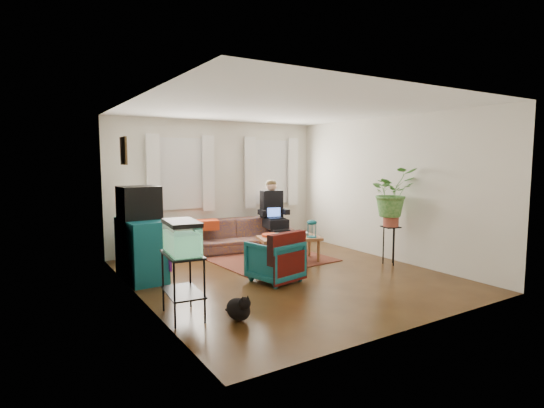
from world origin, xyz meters
TOP-DOWN VIEW (x-y plane):
  - floor at (0.00, 0.00)m, footprint 4.50×5.00m
  - ceiling at (0.00, 0.00)m, footprint 4.50×5.00m
  - wall_back at (0.00, 2.50)m, footprint 4.50×0.01m
  - wall_front at (0.00, -2.50)m, footprint 4.50×0.01m
  - wall_left at (-2.25, 0.00)m, footprint 0.01×5.00m
  - wall_right at (2.25, 0.00)m, footprint 0.01×5.00m
  - window_left at (-0.80, 2.48)m, footprint 1.08×0.04m
  - window_right at (1.25, 2.48)m, footprint 1.08×0.04m
  - curtains_left at (-0.80, 2.40)m, footprint 1.36×0.06m
  - curtains_right at (1.25, 2.40)m, footprint 1.36×0.06m
  - picture_frame at (-2.21, 0.85)m, footprint 0.04×0.32m
  - area_rug at (0.36, 0.97)m, footprint 2.11×1.73m
  - sofa at (0.21, 2.05)m, footprint 2.27×1.23m
  - seated_person at (0.97, 1.91)m, footprint 0.65×0.75m
  - side_table at (-1.65, 2.23)m, footprint 0.60×0.60m
  - table_lamp at (-1.65, 2.23)m, footprint 0.45×0.45m
  - dresser at (-1.99, 0.97)m, footprint 0.56×1.05m
  - crt_tv at (-1.97, 1.07)m, footprint 0.59×0.54m
  - aquarium_stand at (-2.00, -0.86)m, footprint 0.44×0.70m
  - aquarium at (-2.00, -0.86)m, footprint 0.39×0.64m
  - black_cat at (-1.51, -1.30)m, footprint 0.25×0.38m
  - armchair at (-0.31, -0.18)m, footprint 0.79×0.76m
  - serape_throw at (-0.25, -0.44)m, footprint 0.71×0.31m
  - coffee_table at (0.56, 0.72)m, footprint 1.21×0.87m
  - cup_a at (0.30, 0.70)m, footprint 0.15×0.15m
  - cup_b at (0.56, 0.54)m, footprint 0.12×0.12m
  - bowl at (0.88, 0.74)m, footprint 0.26×0.26m
  - snack_tray at (0.32, 0.95)m, footprint 0.41×0.41m
  - birdcage at (0.88, 0.48)m, footprint 0.22×0.22m
  - plant_stand at (1.95, -0.38)m, footprint 0.35×0.35m
  - potted_plant at (1.95, -0.38)m, footprint 0.91×0.83m

SIDE VIEW (x-z plane):
  - floor at x=0.00m, z-range -0.01..0.01m
  - area_rug at x=0.36m, z-range 0.00..0.01m
  - black_cat at x=-1.51m, z-range 0.00..0.32m
  - coffee_table at x=0.56m, z-range 0.00..0.45m
  - plant_stand at x=1.95m, z-range 0.00..0.67m
  - side_table at x=-1.65m, z-range 0.00..0.68m
  - armchair at x=-0.31m, z-range 0.00..0.69m
  - aquarium_stand at x=-2.00m, z-range 0.00..0.75m
  - sofa at x=0.21m, z-range 0.00..0.84m
  - dresser at x=-1.99m, z-range 0.00..0.93m
  - snack_tray at x=0.32m, z-range 0.45..0.49m
  - bowl at x=0.88m, z-range 0.45..0.50m
  - serape_throw at x=-0.25m, z-range 0.20..0.77m
  - cup_b at x=0.56m, z-range 0.45..0.54m
  - cup_a at x=0.30m, z-range 0.45..0.55m
  - birdcage at x=0.88m, z-range 0.45..0.76m
  - seated_person at x=0.97m, z-range 0.00..1.28m
  - aquarium at x=-2.00m, z-range 0.75..1.14m
  - table_lamp at x=-1.65m, z-range 0.66..1.29m
  - potted_plant at x=1.95m, z-range 0.71..1.56m
  - crt_tv at x=-1.97m, z-range 0.93..1.42m
  - wall_back at x=0.00m, z-range 0.00..2.60m
  - wall_front at x=0.00m, z-range 0.00..2.60m
  - wall_left at x=-2.25m, z-range 0.00..2.60m
  - wall_right at x=2.25m, z-range 0.00..2.60m
  - curtains_left at x=-0.80m, z-range 0.80..2.30m
  - curtains_right at x=1.25m, z-range 0.80..2.30m
  - window_left at x=-0.80m, z-range 0.86..2.24m
  - window_right at x=1.25m, z-range 0.86..2.24m
  - picture_frame at x=-2.21m, z-range 1.75..2.15m
  - ceiling at x=0.00m, z-range 2.60..2.60m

